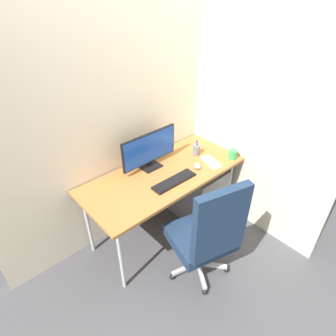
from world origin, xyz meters
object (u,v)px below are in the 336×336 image
(monitor, at_px, (150,149))
(keyboard, at_px, (174,181))
(mouse, at_px, (197,166))
(coffee_mug, at_px, (233,154))
(filing_cabinet, at_px, (198,191))
(pen_holder, at_px, (196,150))
(office_chair, at_px, (208,234))
(notebook, at_px, (211,162))

(monitor, relative_size, keyboard, 1.36)
(mouse, distance_m, coffee_mug, 0.41)
(filing_cabinet, xyz_separation_m, keyboard, (-0.49, -0.13, 0.46))
(keyboard, relative_size, pen_holder, 2.46)
(mouse, bearing_deg, office_chair, -109.00)
(mouse, xyz_separation_m, notebook, (0.17, -0.03, -0.01))
(keyboard, bearing_deg, notebook, -1.92)
(pen_holder, distance_m, coffee_mug, 0.37)
(coffee_mug, bearing_deg, pen_holder, 126.65)
(filing_cabinet, relative_size, coffee_mug, 4.68)
(keyboard, distance_m, notebook, 0.48)
(filing_cabinet, bearing_deg, monitor, 157.99)
(notebook, xyz_separation_m, coffee_mug, (0.23, -0.09, 0.04))
(keyboard, height_order, mouse, mouse)
(office_chair, relative_size, monitor, 1.82)
(pen_holder, xyz_separation_m, coffee_mug, (0.22, -0.30, -0.01))
(filing_cabinet, bearing_deg, office_chair, -132.75)
(mouse, bearing_deg, pen_holder, 65.40)
(monitor, distance_m, notebook, 0.63)
(mouse, distance_m, pen_holder, 0.25)
(filing_cabinet, height_order, monitor, monitor)
(keyboard, distance_m, coffee_mug, 0.72)
(coffee_mug, bearing_deg, keyboard, 171.80)
(mouse, bearing_deg, notebook, 9.53)
(office_chair, xyz_separation_m, keyboard, (0.09, 0.50, 0.21))
(pen_holder, bearing_deg, office_chair, -130.00)
(notebook, bearing_deg, monitor, 160.81)
(filing_cabinet, distance_m, pen_holder, 0.51)
(keyboard, xyz_separation_m, notebook, (0.48, -0.02, -0.00))
(filing_cabinet, distance_m, mouse, 0.52)
(keyboard, bearing_deg, pen_holder, 21.63)
(office_chair, height_order, keyboard, office_chair)
(mouse, bearing_deg, filing_cabinet, 53.54)
(coffee_mug, bearing_deg, mouse, 163.68)
(office_chair, height_order, filing_cabinet, office_chair)
(keyboard, height_order, coffee_mug, coffee_mug)
(notebook, height_order, coffee_mug, coffee_mug)
(pen_holder, relative_size, notebook, 0.78)
(filing_cabinet, distance_m, coffee_mug, 0.59)
(filing_cabinet, height_order, mouse, mouse)
(keyboard, distance_m, mouse, 0.31)
(office_chair, bearing_deg, monitor, 83.80)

